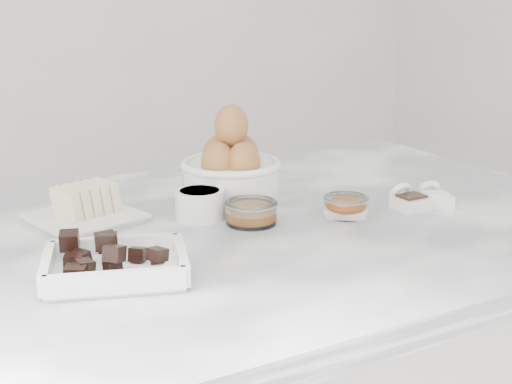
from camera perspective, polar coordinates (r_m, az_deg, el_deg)
marble_slab at (r=1.15m, az=-0.13°, el=-3.35°), size 1.20×0.80×0.04m
chocolate_dish at (r=0.94m, az=-11.19°, el=-5.53°), size 0.22×0.19×0.05m
butter_plate at (r=1.17m, az=-13.68°, el=-1.34°), size 0.19×0.19×0.06m
sugar_ramekin at (r=1.16m, az=-4.52°, el=-0.88°), size 0.08×0.08×0.05m
egg_bowl at (r=1.25m, az=-2.01°, el=1.80°), size 0.18×0.18×0.17m
honey_bowl at (r=1.14m, az=-0.38°, el=-1.60°), size 0.09×0.09×0.04m
zest_bowl at (r=1.19m, az=7.21°, el=-1.04°), size 0.08×0.08×0.03m
vanilla_spoon at (r=1.24m, az=12.09°, el=-0.61°), size 0.06×0.07×0.04m
salt_spoon at (r=1.28m, az=13.99°, el=-0.37°), size 0.07×0.08×0.04m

